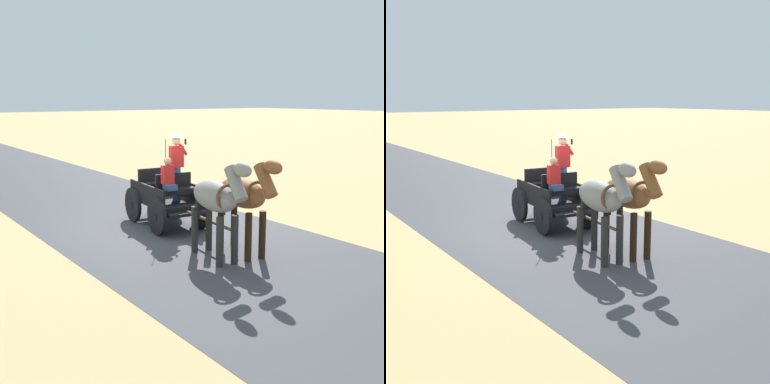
# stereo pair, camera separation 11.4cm
# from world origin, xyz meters

# --- Properties ---
(ground_plane) EXTENTS (200.00, 200.00, 0.00)m
(ground_plane) POSITION_xyz_m (0.00, 0.00, 0.00)
(ground_plane) COLOR tan
(road_surface) EXTENTS (5.90, 160.00, 0.01)m
(road_surface) POSITION_xyz_m (0.00, 0.00, 0.00)
(road_surface) COLOR #424247
(road_surface) RESTS_ON ground
(horse_drawn_carriage) EXTENTS (1.66, 4.52, 2.50)m
(horse_drawn_carriage) POSITION_xyz_m (-0.32, 0.05, 0.82)
(horse_drawn_carriage) COLOR black
(horse_drawn_carriage) RESTS_ON ground
(horse_near_side) EXTENTS (0.75, 2.15, 2.21)m
(horse_near_side) POSITION_xyz_m (-0.33, 3.09, 1.32)
(horse_near_side) COLOR brown
(horse_near_side) RESTS_ON ground
(horse_off_side) EXTENTS (0.78, 2.15, 2.21)m
(horse_off_side) POSITION_xyz_m (0.37, 3.02, 1.32)
(horse_off_side) COLOR gray
(horse_off_side) RESTS_ON ground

